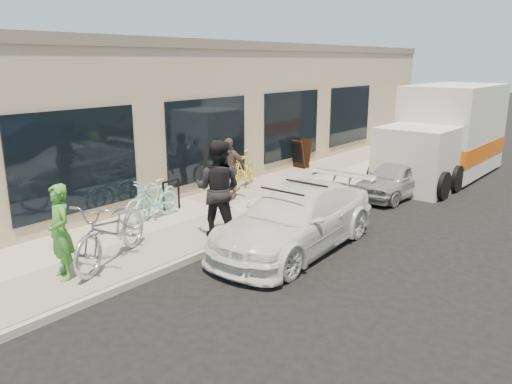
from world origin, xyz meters
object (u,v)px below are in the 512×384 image
Objects in this scene: moving_truck at (446,137)px; cruiser_bike_c at (243,170)px; sedan_silver at (395,179)px; tandem_bike at (112,230)px; man_standing at (218,189)px; sandwich_board at (300,153)px; bystander_b at (229,168)px; sedan_white at (296,219)px; woman_rider at (60,232)px; cruiser_bike_b at (157,197)px; cruiser_bike_a at (152,200)px; bike_rack at (171,192)px; bystander_a at (221,175)px.

cruiser_bike_c is at bearing -122.80° from moving_truck.
sedan_silver is 1.31× the size of tandem_bike.
moving_truck is 9.24m from man_standing.
sandwich_board is 4.45m from bystander_b.
woman_rider is at bearing -119.96° from sedan_white.
tandem_bike is at bearing -91.13° from cruiser_bike_c.
cruiser_bike_b is at bearing -105.59° from cruiser_bike_c.
bystander_b is (0.12, 2.49, 0.34)m from cruiser_bike_a.
sedan_white is at bearing -89.86° from moving_truck.
man_standing is (-1.34, -5.71, 0.65)m from sedan_silver.
tandem_bike reaches higher than sandwich_board.
bike_rack is 2.85m from cruiser_bike_c.
sedan_white reaches higher than cruiser_bike_a.
sedan_white is 2.18× the size of man_standing.
sandwich_board is at bearing 96.16° from cruiser_bike_a.
bystander_a reaches higher than tandem_bike.
sedan_silver is 1.84× the size of woman_rider.
bystander_a reaches higher than sedan_silver.
bike_rack is 3.52m from sedan_white.
bystander_a is at bearing -84.25° from cruiser_bike_c.
sedan_silver is at bearing 52.80° from tandem_bike.
sedan_silver is at bearing 88.81° from sedan_white.
cruiser_bike_c is at bearing 93.05° from bike_rack.
tandem_bike is at bearing -68.71° from sandwich_board.
bystander_a reaches higher than sedan_white.
man_standing is 2.28m from bystander_a.
moving_truck is (0.09, 8.38, 0.67)m from sedan_white.
man_standing is (2.51, -6.76, 0.52)m from sandwich_board.
tandem_bike is at bearing -99.50° from moving_truck.
cruiser_bike_b is (-3.45, -5.54, 0.09)m from sedan_silver.
cruiser_bike_a is (-3.45, -9.23, -0.69)m from moving_truck.
man_standing is at bearing -15.85° from bike_rack.
tandem_bike is at bearing -54.39° from cruiser_bike_a.
bystander_b reaches higher than cruiser_bike_a.
woman_rider is 4.92m from bystander_a.
woman_rider is 6.78m from cruiser_bike_c.
cruiser_bike_a reaches higher than bike_rack.
bystander_b is (0.29, 2.20, 0.35)m from cruiser_bike_b.
sandwich_board is 0.56× the size of cruiser_bike_b.
woman_rider reaches higher than sedan_silver.
cruiser_bike_c reaches higher than cruiser_bike_a.
cruiser_bike_b is at bearing -77.67° from sandwich_board.
moving_truck reaches higher than sedan_silver.
man_standing is (0.61, 3.13, 0.20)m from woman_rider.
tandem_bike is 2.50m from cruiser_bike_a.
bike_rack is 0.48× the size of bystander_b.
bystander_a is at bearing 50.80° from cruiser_bike_b.
bystander_b is (-3.16, -3.34, 0.44)m from sedan_silver.
bystander_a is at bearing -69.67° from sandwich_board.
sandwich_board is 0.59× the size of woman_rider.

